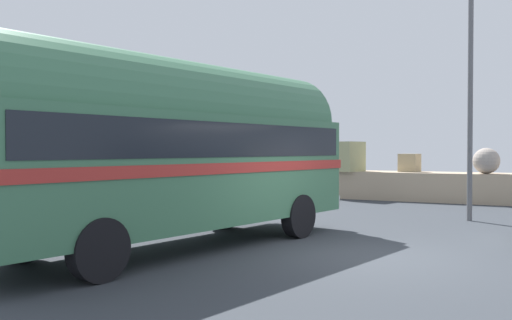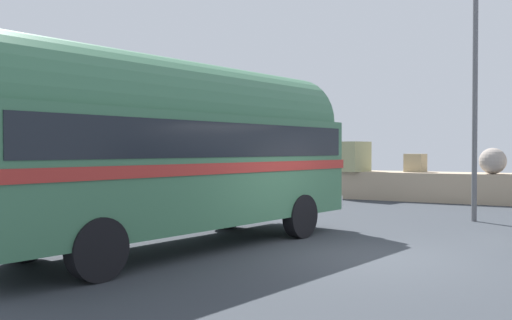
# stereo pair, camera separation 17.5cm
# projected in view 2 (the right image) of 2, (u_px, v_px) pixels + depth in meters

# --- Properties ---
(ground) EXTENTS (32.00, 26.00, 0.02)m
(ground) POSITION_uv_depth(u_px,v_px,m) (367.00, 257.00, 9.92)
(ground) COLOR #31363C
(breakwater) EXTENTS (31.36, 2.59, 2.50)m
(breakwater) POSITION_uv_depth(u_px,v_px,m) (454.00, 182.00, 20.40)
(breakwater) COLOR tan
(breakwater) RESTS_ON ground
(vintage_coach) EXTENTS (4.12, 8.89, 3.70)m
(vintage_coach) POSITION_uv_depth(u_px,v_px,m) (178.00, 146.00, 10.72)
(vintage_coach) COLOR black
(vintage_coach) RESTS_ON ground
(lamp_post) EXTENTS (0.53, 0.81, 7.12)m
(lamp_post) POSITION_uv_depth(u_px,v_px,m) (477.00, 76.00, 14.79)
(lamp_post) COLOR #5B5B60
(lamp_post) RESTS_ON ground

